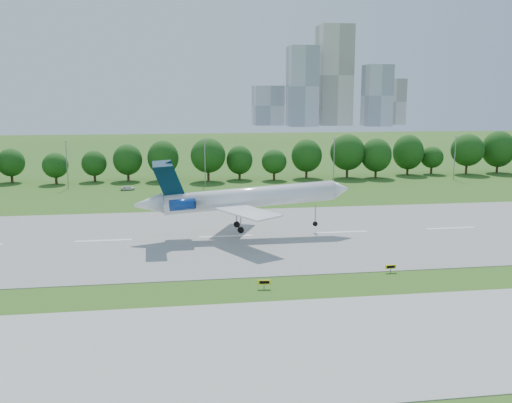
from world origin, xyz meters
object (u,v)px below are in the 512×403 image
airliner (239,198)px  service_vehicle_a (172,188)px  taxi_sign_left (264,282)px  service_vehicle_b (128,188)px

airliner → service_vehicle_a: 51.94m
airliner → service_vehicle_a: bearing=99.9°
service_vehicle_a → taxi_sign_left: bearing=-155.4°
service_vehicle_a → service_vehicle_b: size_ratio=1.05×
taxi_sign_left → airliner: bearing=96.1°
airliner → taxi_sign_left: bearing=-92.7°
taxi_sign_left → service_vehicle_a: 77.99m
airliner → service_vehicle_b: (-21.96, 51.79, -6.02)m
airliner → taxi_sign_left: 27.44m
airliner → service_vehicle_b: bearing=110.7°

